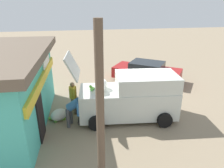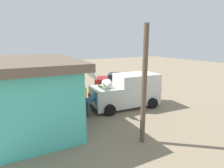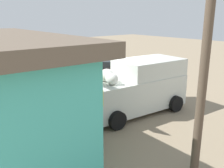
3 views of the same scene
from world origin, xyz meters
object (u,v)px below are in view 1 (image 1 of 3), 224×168
at_px(delivery_van, 131,97).
at_px(vendor_standing, 73,96).
at_px(customer_bending, 74,108).
at_px(paint_bucket, 72,94).
at_px(unloaded_banana_pile, 59,115).
at_px(parked_sedan, 147,72).

relative_size(delivery_van, vendor_standing, 3.13).
xyz_separation_m(vendor_standing, customer_bending, (-1.15, -0.02, -0.04)).
relative_size(customer_bending, paint_bucket, 4.46).
distance_m(delivery_van, vendor_standing, 2.69).
relative_size(customer_bending, unloaded_banana_pile, 1.41).
relative_size(vendor_standing, customer_bending, 1.14).
bearing_deg(customer_bending, parked_sedan, -45.34).
height_order(delivery_van, customer_bending, delivery_van).
height_order(customer_bending, unloaded_banana_pile, customer_bending).
distance_m(parked_sedan, customer_bending, 6.68).
relative_size(delivery_van, unloaded_banana_pile, 5.01).
distance_m(delivery_van, paint_bucket, 3.87).
relative_size(parked_sedan, unloaded_banana_pile, 4.75).
xyz_separation_m(parked_sedan, unloaded_banana_pile, (-4.09, 5.45, -0.39)).
bearing_deg(paint_bucket, unloaded_banana_pile, 166.73).
distance_m(delivery_van, unloaded_banana_pile, 3.34).
height_order(delivery_van, parked_sedan, delivery_van).
bearing_deg(unloaded_banana_pile, parked_sedan, -53.11).
height_order(vendor_standing, paint_bucket, vendor_standing).
bearing_deg(parked_sedan, vendor_standing, 126.61).
bearing_deg(paint_bucket, vendor_standing, -176.42).
relative_size(vendor_standing, unloaded_banana_pile, 1.60).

